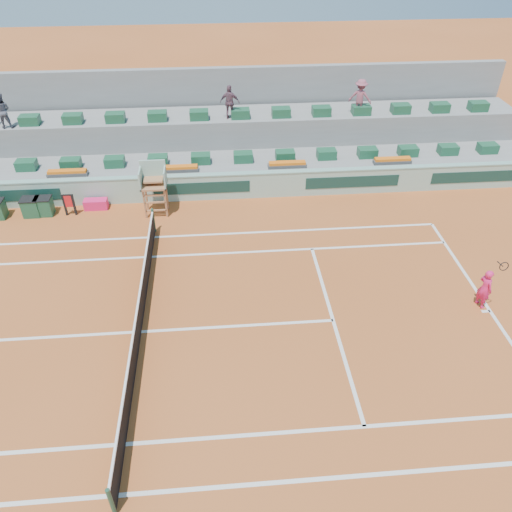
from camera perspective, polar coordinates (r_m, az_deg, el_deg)
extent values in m
plane|color=#A14B1F|center=(16.98, -13.00, -8.44)|extent=(90.00, 90.00, 0.00)
cube|color=gray|center=(25.36, -10.77, 9.93)|extent=(36.00, 4.00, 1.20)
cube|color=gray|center=(26.51, -10.71, 12.84)|extent=(36.00, 2.40, 2.60)
cube|color=gray|center=(27.65, -10.70, 15.88)|extent=(36.00, 0.40, 4.40)
cube|color=#F01F64|center=(23.69, -17.83, 5.67)|extent=(1.03, 0.46, 0.46)
imported|color=#4F505C|center=(26.65, -27.03, 14.58)|extent=(0.80, 0.64, 1.61)
imported|color=#6C4857|center=(24.99, -3.01, 17.14)|extent=(1.01, 0.59, 1.62)
imported|color=#934958|center=(26.04, 11.82, 17.38)|extent=(1.27, 1.02, 1.71)
cube|color=silver|center=(19.05, 25.18, -5.71)|extent=(0.12, 10.97, 0.01)
cube|color=silver|center=(13.71, -15.49, -24.87)|extent=(23.77, 0.12, 0.01)
cube|color=silver|center=(21.18, -11.54, 2.13)|extent=(23.77, 0.12, 0.01)
cube|color=silver|center=(14.40, -14.72, -20.09)|extent=(23.77, 0.12, 0.01)
cube|color=silver|center=(20.07, -11.85, -0.09)|extent=(23.77, 0.12, 0.01)
cube|color=silver|center=(17.13, 8.80, -7.28)|extent=(0.12, 8.23, 0.01)
cube|color=silver|center=(16.98, -13.00, -8.43)|extent=(12.80, 0.12, 0.01)
cube|color=silver|center=(18.98, 24.78, -5.75)|extent=(0.30, 0.12, 0.01)
cube|color=black|center=(16.66, -13.21, -7.33)|extent=(0.03, 11.87, 0.92)
cube|color=white|center=(16.33, -13.45, -6.08)|extent=(0.06, 11.87, 0.07)
cylinder|color=#1D4530|center=(13.03, -16.20, -25.43)|extent=(0.10, 0.10, 1.10)
cylinder|color=#1D4530|center=(21.26, -11.62, 4.02)|extent=(0.10, 0.10, 1.10)
cube|color=#93B8A6|center=(23.43, -11.14, 7.51)|extent=(36.00, 0.30, 1.20)
cube|color=#7BA595|center=(23.13, -11.32, 8.87)|extent=(36.00, 0.34, 0.06)
cube|color=#13362F|center=(24.89, -26.26, 6.18)|extent=(4.40, 0.02, 0.56)
cube|color=#13362F|center=(23.11, -6.22, 7.73)|extent=(4.40, 0.02, 0.56)
cube|color=#13362F|center=(23.91, 10.95, 8.31)|extent=(4.40, 0.02, 0.56)
cube|color=#13362F|center=(26.12, 23.91, 8.27)|extent=(4.40, 0.02, 0.56)
cube|color=#9A613A|center=(22.20, -12.59, 5.78)|extent=(0.08, 0.08, 1.35)
cube|color=#9A613A|center=(22.09, -10.27, 5.92)|extent=(0.08, 0.08, 1.35)
cube|color=#9A613A|center=(22.80, -12.43, 6.68)|extent=(0.08, 0.08, 1.35)
cube|color=#9A613A|center=(22.69, -10.16, 6.83)|extent=(0.08, 0.08, 1.35)
cube|color=#9A613A|center=(22.09, -11.59, 7.90)|extent=(1.10, 0.90, 0.08)
cube|color=#93B8A6|center=(22.19, -11.67, 9.53)|extent=(1.10, 0.08, 1.00)
cube|color=#93B8A6|center=(22.00, -13.06, 8.63)|extent=(0.06, 0.90, 0.80)
cube|color=#93B8A6|center=(21.86, -10.34, 8.82)|extent=(0.06, 0.90, 0.80)
cube|color=#9A613A|center=(22.07, -11.64, 8.57)|extent=(0.80, 0.60, 0.08)
cube|color=#9A613A|center=(22.30, -11.33, 5.14)|extent=(0.90, 0.08, 0.06)
cube|color=#9A613A|center=(22.10, -11.46, 6.02)|extent=(0.90, 0.08, 0.06)
cube|color=#9A613A|center=(21.93, -11.57, 6.80)|extent=(0.90, 0.08, 0.06)
cube|color=#1A5032|center=(25.60, -24.75, 9.43)|extent=(0.90, 0.60, 0.44)
cube|color=#1A5032|center=(24.98, -20.41, 9.90)|extent=(0.90, 0.60, 0.44)
cube|color=#1A5032|center=(24.51, -15.85, 10.33)|extent=(0.90, 0.60, 0.44)
cube|color=#1A5032|center=(24.20, -11.14, 10.70)|extent=(0.90, 0.60, 0.44)
cube|color=#1A5032|center=(24.05, -6.33, 11.01)|extent=(0.90, 0.60, 0.44)
cube|color=#1A5032|center=(24.07, -1.48, 11.25)|extent=(0.90, 0.60, 0.44)
cube|color=#1A5032|center=(24.25, 3.34, 11.40)|extent=(0.90, 0.60, 0.44)
cube|color=#1A5032|center=(24.60, 8.05, 11.48)|extent=(0.90, 0.60, 0.44)
cube|color=#1A5032|center=(25.10, 12.61, 11.48)|extent=(0.90, 0.60, 0.44)
cube|color=#1A5032|center=(25.74, 16.97, 11.41)|extent=(0.90, 0.60, 0.44)
cube|color=#1A5032|center=(26.52, 21.09, 11.29)|extent=(0.90, 0.60, 0.44)
cube|color=#1A5032|center=(27.43, 24.94, 11.13)|extent=(0.90, 0.60, 0.44)
cube|color=#1A5032|center=(26.72, -24.44, 13.97)|extent=(0.90, 0.60, 0.44)
cube|color=#1A5032|center=(26.13, -20.21, 14.52)|extent=(0.90, 0.60, 0.44)
cube|color=#1A5032|center=(25.69, -15.78, 15.00)|extent=(0.90, 0.60, 0.44)
cube|color=#1A5032|center=(25.39, -11.20, 15.42)|extent=(0.90, 0.60, 0.44)
cube|color=#1A5032|center=(25.25, -6.52, 15.74)|extent=(0.90, 0.60, 0.44)
cube|color=#1A5032|center=(25.26, -1.81, 15.97)|extent=(0.90, 0.60, 0.44)
cube|color=#1A5032|center=(25.44, 2.88, 16.09)|extent=(0.90, 0.60, 0.44)
cube|color=#1A5032|center=(25.77, 7.47, 16.11)|extent=(0.90, 0.60, 0.44)
cube|color=#1A5032|center=(26.24, 11.93, 16.04)|extent=(0.90, 0.60, 0.44)
cube|color=#1A5032|center=(26.86, 16.19, 15.88)|extent=(0.90, 0.60, 0.44)
cube|color=#1A5032|center=(27.61, 20.24, 15.65)|extent=(0.90, 0.60, 0.44)
cube|color=#1A5032|center=(28.48, 24.05, 15.37)|extent=(0.90, 0.60, 0.44)
cube|color=#454545|center=(24.35, -20.72, 8.75)|extent=(1.80, 0.36, 0.16)
cube|color=orange|center=(24.29, -20.79, 9.04)|extent=(1.70, 0.32, 0.12)
cube|color=#454545|center=(23.45, -8.79, 9.71)|extent=(1.80, 0.36, 0.16)
cube|color=orange|center=(23.39, -8.82, 10.01)|extent=(1.70, 0.32, 0.12)
cube|color=#454545|center=(23.60, 3.58, 10.26)|extent=(1.80, 0.36, 0.16)
cube|color=orange|center=(23.54, 3.60, 10.57)|extent=(1.70, 0.32, 0.12)
cube|color=#454545|center=(24.78, 15.30, 10.36)|extent=(1.80, 0.36, 0.16)
cube|color=orange|center=(24.72, 15.36, 10.64)|extent=(1.70, 0.32, 0.12)
cube|color=#194B31|center=(23.94, -23.03, 5.22)|extent=(0.68, 0.58, 0.80)
cube|color=black|center=(23.74, -23.27, 6.08)|extent=(0.72, 0.62, 0.04)
cube|color=#194B31|center=(24.10, -24.28, 5.08)|extent=(0.71, 0.61, 0.80)
cube|color=black|center=(23.91, -24.53, 5.94)|extent=(0.75, 0.65, 0.04)
cube|color=black|center=(23.50, -21.02, 5.43)|extent=(0.09, 0.09, 1.00)
cube|color=black|center=(23.38, -20.08, 5.51)|extent=(0.09, 0.09, 1.00)
cube|color=black|center=(23.20, -20.81, 6.52)|extent=(0.51, 0.07, 0.06)
cube|color=red|center=(23.33, -20.66, 5.86)|extent=(0.38, 0.03, 0.56)
imported|color=#F01F64|center=(18.69, 24.68, -3.39)|extent=(0.51, 0.64, 1.52)
cylinder|color=black|center=(17.75, 26.12, -0.81)|extent=(0.03, 0.35, 0.09)
torus|color=black|center=(17.57, 26.48, -1.07)|extent=(0.31, 0.08, 0.31)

